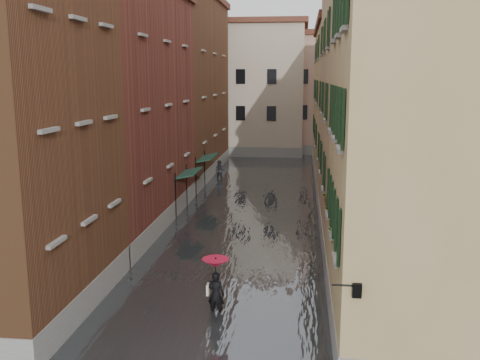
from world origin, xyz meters
The scene contains 15 objects.
ground centered at (0.00, 0.00, 0.00)m, with size 120.00×120.00×0.00m, color #565759.
floodwater centered at (0.00, 13.00, 0.10)m, with size 10.00×60.00×0.20m, color #43464A.
building_left_mid centered at (-7.00, 9.00, 6.25)m, with size 6.00×14.00×12.50m, color brown.
building_left_far centered at (-7.00, 24.00, 7.00)m, with size 6.00×16.00×14.00m, color brown.
building_right_near centered at (7.00, -2.00, 5.75)m, with size 6.00×8.00×11.50m, color #95854C.
building_right_mid centered at (7.00, 9.00, 6.50)m, with size 6.00×14.00×13.00m, color tan.
building_right_far centered at (7.00, 24.00, 5.75)m, with size 6.00×16.00×11.50m, color #95854C.
building_end_cream centered at (-3.00, 38.00, 6.50)m, with size 12.00×9.00×13.00m, color #B09E8B.
building_end_pink centered at (6.00, 40.00, 6.00)m, with size 10.00×9.00×12.00m, color tan.
awning_near centered at (-3.49, 11.53, 2.47)m, with size 1.09×2.96×2.80m.
awning_far centered at (-3.48, 17.44, 2.47)m, with size 1.09×3.32×2.80m.
wall_lantern centered at (4.33, -6.00, 3.01)m, with size 0.71×0.22×0.35m.
window_planters centered at (4.12, 0.50, 3.51)m, with size 0.59×5.72×0.84m.
pedestrian_main centered at (0.19, -1.58, 1.25)m, with size 0.94×0.94×2.06m.
pedestrian_far centered at (-3.31, 22.03, 0.82)m, with size 0.79×0.62×1.63m, color black.
Camera 1 is at (2.95, -18.31, 8.04)m, focal length 40.00 mm.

